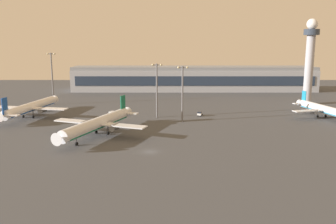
# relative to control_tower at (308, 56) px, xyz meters

# --- Properties ---
(ground_plane) EXTENTS (416.00, 416.00, 0.00)m
(ground_plane) POSITION_rel_control_tower_xyz_m (-80.06, -85.17, -25.65)
(ground_plane) COLOR #424449
(terminal_building) EXTENTS (163.60, 22.40, 16.40)m
(terminal_building) POSITION_rel_control_tower_xyz_m (-56.84, 55.47, -17.55)
(terminal_building) COLOR #9EA3AD
(terminal_building) RESTS_ON ground
(control_tower) EXTENTS (8.00, 8.00, 44.79)m
(control_tower) POSITION_rel_control_tower_xyz_m (0.00, 0.00, 0.00)
(control_tower) COLOR #A8A8B2
(control_tower) RESTS_ON ground
(airplane_far_stand) EXTENTS (35.34, 44.84, 11.96)m
(airplane_far_stand) POSITION_rel_control_tower_xyz_m (-99.35, -65.84, -21.13)
(airplane_far_stand) COLOR silver
(airplane_far_stand) RESTS_ON ground
(airplane_terminal_side) EXTENTS (34.96, 44.69, 11.51)m
(airplane_terminal_side) POSITION_rel_control_tower_xyz_m (-135.84, -33.34, -21.30)
(airplane_terminal_side) COLOR white
(airplane_terminal_side) RESTS_ON ground
(airplane_mid_apron) EXTENTS (30.09, 38.36, 9.97)m
(airplane_mid_apron) POSITION_rel_control_tower_xyz_m (-5.44, -35.78, -21.88)
(airplane_mid_apron) COLOR silver
(airplane_mid_apron) RESTS_ON ground
(pushback_tug) EXTENTS (2.75, 3.51, 2.05)m
(pushback_tug) POSITION_rel_control_tower_xyz_m (-60.17, -31.37, -24.58)
(pushback_tug) COLOR white
(pushback_tug) RESTS_ON ground
(apron_light_east) EXTENTS (4.80, 0.90, 23.34)m
(apron_light_east) POSITION_rel_control_tower_xyz_m (-68.44, -42.34, -12.18)
(apron_light_east) COLOR slate
(apron_light_east) RESTS_ON ground
(apron_light_central) EXTENTS (4.80, 0.90, 23.83)m
(apron_light_central) POSITION_rel_control_tower_xyz_m (-79.39, -34.00, -11.92)
(apron_light_central) COLOR slate
(apron_light_central) RESTS_ON ground
(apron_light_west) EXTENTS (4.80, 0.90, 27.42)m
(apron_light_west) POSITION_rel_control_tower_xyz_m (-135.68, -0.66, -10.07)
(apron_light_west) COLOR slate
(apron_light_west) RESTS_ON ground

